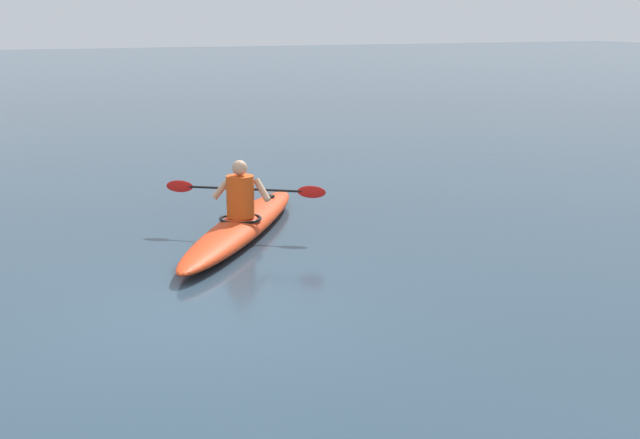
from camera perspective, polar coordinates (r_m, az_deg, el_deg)
name	(u,v)px	position (r m, az deg, el deg)	size (l,w,h in m)	color
ground_plane	(202,317)	(8.66, -8.01, -6.59)	(160.00, 160.00, 0.00)	#283D4C
kayak	(242,226)	(11.70, -5.31, -0.44)	(3.38, 4.13, 0.29)	red
kayaker	(241,193)	(11.57, -5.41, 1.80)	(1.86, 1.44, 0.79)	#E04C14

